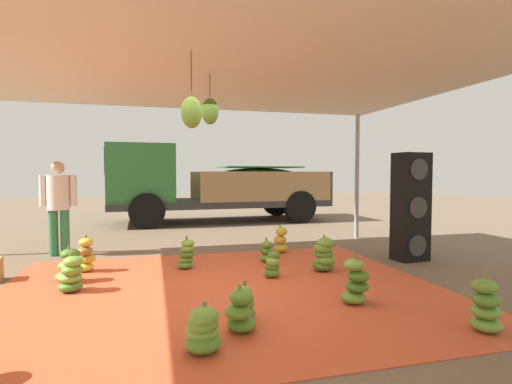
{
  "coord_description": "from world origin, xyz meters",
  "views": [
    {
      "loc": [
        -0.88,
        -5.05,
        1.55
      ],
      "look_at": [
        0.79,
        1.27,
        1.24
      ],
      "focal_mm": 27.48,
      "sensor_mm": 36.0,
      "label": 1
    }
  ],
  "objects_px": {
    "banana_bunch_9": "(324,255)",
    "cargo_truck_main": "(211,184)",
    "worker_0": "(59,201)",
    "banana_bunch_11": "(356,283)",
    "banana_bunch_13": "(240,313)",
    "banana_bunch_3": "(266,252)",
    "banana_bunch_6": "(69,267)",
    "banana_bunch_10": "(245,304)",
    "banana_bunch_2": "(486,308)",
    "banana_bunch_7": "(86,256)",
    "banana_bunch_5": "(273,265)",
    "banana_bunch_4": "(71,275)",
    "banana_bunch_8": "(203,330)",
    "speaker_stack": "(411,207)",
    "banana_bunch_0": "(281,241)",
    "banana_bunch_1": "(187,255)"
  },
  "relations": [
    {
      "from": "banana_bunch_7",
      "to": "banana_bunch_4",
      "type": "bearing_deg",
      "value": -90.58
    },
    {
      "from": "banana_bunch_7",
      "to": "speaker_stack",
      "type": "distance_m",
      "value": 5.53
    },
    {
      "from": "banana_bunch_2",
      "to": "cargo_truck_main",
      "type": "relative_size",
      "value": 0.08
    },
    {
      "from": "banana_bunch_6",
      "to": "banana_bunch_11",
      "type": "bearing_deg",
      "value": -28.21
    },
    {
      "from": "banana_bunch_4",
      "to": "banana_bunch_8",
      "type": "height_order",
      "value": "banana_bunch_4"
    },
    {
      "from": "banana_bunch_6",
      "to": "speaker_stack",
      "type": "height_order",
      "value": "speaker_stack"
    },
    {
      "from": "banana_bunch_1",
      "to": "banana_bunch_11",
      "type": "relative_size",
      "value": 0.91
    },
    {
      "from": "banana_bunch_2",
      "to": "banana_bunch_9",
      "type": "distance_m",
      "value": 2.63
    },
    {
      "from": "banana_bunch_1",
      "to": "banana_bunch_13",
      "type": "distance_m",
      "value": 2.73
    },
    {
      "from": "banana_bunch_0",
      "to": "banana_bunch_2",
      "type": "relative_size",
      "value": 0.93
    },
    {
      "from": "banana_bunch_9",
      "to": "cargo_truck_main",
      "type": "bearing_deg",
      "value": 96.66
    },
    {
      "from": "banana_bunch_3",
      "to": "banana_bunch_10",
      "type": "relative_size",
      "value": 0.99
    },
    {
      "from": "banana_bunch_2",
      "to": "banana_bunch_3",
      "type": "bearing_deg",
      "value": 109.38
    },
    {
      "from": "banana_bunch_6",
      "to": "banana_bunch_3",
      "type": "bearing_deg",
      "value": 9.38
    },
    {
      "from": "banana_bunch_6",
      "to": "banana_bunch_7",
      "type": "bearing_deg",
      "value": 76.13
    },
    {
      "from": "banana_bunch_6",
      "to": "banana_bunch_10",
      "type": "relative_size",
      "value": 1.23
    },
    {
      "from": "banana_bunch_1",
      "to": "banana_bunch_3",
      "type": "relative_size",
      "value": 1.27
    },
    {
      "from": "banana_bunch_4",
      "to": "speaker_stack",
      "type": "height_order",
      "value": "speaker_stack"
    },
    {
      "from": "banana_bunch_2",
      "to": "banana_bunch_5",
      "type": "distance_m",
      "value": 2.82
    },
    {
      "from": "banana_bunch_0",
      "to": "banana_bunch_1",
      "type": "xyz_separation_m",
      "value": [
        -1.88,
        -0.83,
        -0.01
      ]
    },
    {
      "from": "banana_bunch_5",
      "to": "banana_bunch_10",
      "type": "relative_size",
      "value": 1.05
    },
    {
      "from": "banana_bunch_4",
      "to": "banana_bunch_9",
      "type": "distance_m",
      "value": 3.63
    },
    {
      "from": "banana_bunch_5",
      "to": "speaker_stack",
      "type": "distance_m",
      "value": 2.88
    },
    {
      "from": "banana_bunch_13",
      "to": "speaker_stack",
      "type": "relative_size",
      "value": 0.25
    },
    {
      "from": "banana_bunch_10",
      "to": "cargo_truck_main",
      "type": "bearing_deg",
      "value": 84.12
    },
    {
      "from": "banana_bunch_3",
      "to": "cargo_truck_main",
      "type": "relative_size",
      "value": 0.06
    },
    {
      "from": "banana_bunch_11",
      "to": "banana_bunch_13",
      "type": "bearing_deg",
      "value": -162.26
    },
    {
      "from": "banana_bunch_1",
      "to": "cargo_truck_main",
      "type": "distance_m",
      "value": 6.31
    },
    {
      "from": "banana_bunch_0",
      "to": "banana_bunch_8",
      "type": "height_order",
      "value": "banana_bunch_0"
    },
    {
      "from": "banana_bunch_13",
      "to": "worker_0",
      "type": "distance_m",
      "value": 5.11
    },
    {
      "from": "banana_bunch_5",
      "to": "banana_bunch_10",
      "type": "bearing_deg",
      "value": -117.04
    },
    {
      "from": "banana_bunch_5",
      "to": "banana_bunch_10",
      "type": "xyz_separation_m",
      "value": [
        -0.78,
        -1.53,
        -0.01
      ]
    },
    {
      "from": "banana_bunch_0",
      "to": "speaker_stack",
      "type": "relative_size",
      "value": 0.28
    },
    {
      "from": "banana_bunch_11",
      "to": "banana_bunch_13",
      "type": "relative_size",
      "value": 1.24
    },
    {
      "from": "cargo_truck_main",
      "to": "worker_0",
      "type": "relative_size",
      "value": 3.86
    },
    {
      "from": "banana_bunch_7",
      "to": "cargo_truck_main",
      "type": "relative_size",
      "value": 0.08
    },
    {
      "from": "banana_bunch_6",
      "to": "banana_bunch_7",
      "type": "height_order",
      "value": "banana_bunch_7"
    },
    {
      "from": "banana_bunch_10",
      "to": "speaker_stack",
      "type": "xyz_separation_m",
      "value": [
        3.51,
        2.05,
        0.78
      ]
    },
    {
      "from": "banana_bunch_5",
      "to": "banana_bunch_11",
      "type": "height_order",
      "value": "banana_bunch_11"
    },
    {
      "from": "banana_bunch_1",
      "to": "banana_bunch_11",
      "type": "xyz_separation_m",
      "value": [
        1.79,
        -2.23,
        0.03
      ]
    },
    {
      "from": "banana_bunch_1",
      "to": "speaker_stack",
      "type": "height_order",
      "value": "speaker_stack"
    },
    {
      "from": "banana_bunch_9",
      "to": "banana_bunch_13",
      "type": "relative_size",
      "value": 1.21
    },
    {
      "from": "banana_bunch_11",
      "to": "cargo_truck_main",
      "type": "height_order",
      "value": "cargo_truck_main"
    },
    {
      "from": "banana_bunch_1",
      "to": "banana_bunch_3",
      "type": "bearing_deg",
      "value": 5.87
    },
    {
      "from": "banana_bunch_8",
      "to": "banana_bunch_11",
      "type": "distance_m",
      "value": 2.06
    },
    {
      "from": "banana_bunch_5",
      "to": "speaker_stack",
      "type": "height_order",
      "value": "speaker_stack"
    },
    {
      "from": "banana_bunch_11",
      "to": "banana_bunch_1",
      "type": "bearing_deg",
      "value": 128.83
    },
    {
      "from": "banana_bunch_9",
      "to": "banana_bunch_10",
      "type": "height_order",
      "value": "banana_bunch_9"
    },
    {
      "from": "banana_bunch_5",
      "to": "banana_bunch_9",
      "type": "bearing_deg",
      "value": 8.98
    },
    {
      "from": "banana_bunch_5",
      "to": "banana_bunch_9",
      "type": "relative_size",
      "value": 0.77
    }
  ]
}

